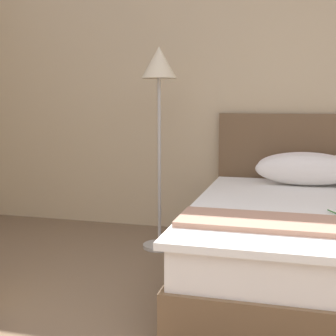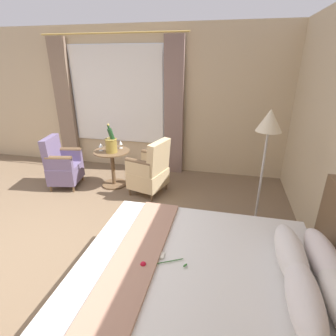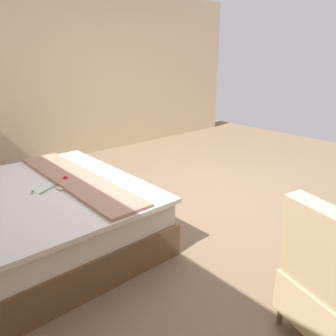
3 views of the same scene
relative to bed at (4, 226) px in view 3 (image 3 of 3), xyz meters
name	(u,v)px [view 3 (image 3 of 3)]	position (x,y,z in m)	size (l,w,h in m)	color
ground_plane	(215,204)	(-0.46, -2.21, -0.33)	(8.05, 8.05, 0.00)	#796149
wall_far_side	(87,74)	(2.53, -2.21, 1.05)	(0.12, 6.67, 2.77)	#CDB58D
bed	(4,226)	(0.00, 0.00, 0.00)	(1.96, 2.23, 1.12)	brown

